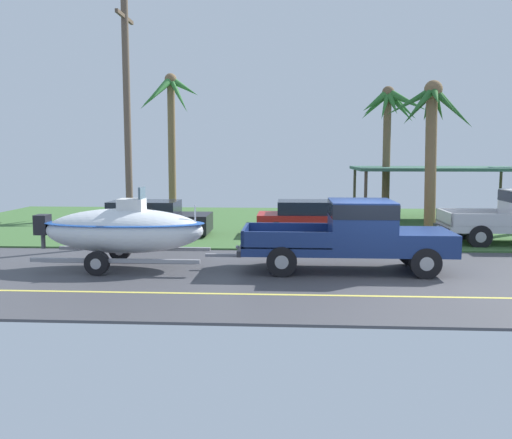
{
  "coord_description": "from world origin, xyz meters",
  "views": [
    {
      "loc": [
        -2.5,
        -14.2,
        3.21
      ],
      "look_at": [
        -3.44,
        1.3,
        1.36
      ],
      "focal_mm": 39.02,
      "sensor_mm": 36.0,
      "label": 1
    }
  ],
  "objects_px": {
    "parked_sedan_far": "(149,219)",
    "utility_pole": "(127,120)",
    "boat_on_trailer": "(124,230)",
    "palm_tree_far_right": "(169,110)",
    "carport_awning": "(439,170)",
    "palm_tree_near_left": "(431,123)",
    "pickup_truck_towing": "(360,232)",
    "palm_tree_mid": "(389,117)",
    "parked_sedan_near": "(315,219)"
  },
  "relations": [
    {
      "from": "pickup_truck_towing",
      "to": "palm_tree_mid",
      "type": "relative_size",
      "value": 0.93
    },
    {
      "from": "pickup_truck_towing",
      "to": "parked_sedan_near",
      "type": "distance_m",
      "value": 6.44
    },
    {
      "from": "boat_on_trailer",
      "to": "parked_sedan_near",
      "type": "distance_m",
      "value": 8.52
    },
    {
      "from": "pickup_truck_towing",
      "to": "parked_sedan_near",
      "type": "bearing_deg",
      "value": 98.11
    },
    {
      "from": "carport_awning",
      "to": "palm_tree_far_right",
      "type": "relative_size",
      "value": 1.07
    },
    {
      "from": "boat_on_trailer",
      "to": "palm_tree_mid",
      "type": "xyz_separation_m",
      "value": [
        9.24,
        11.39,
        3.83
      ]
    },
    {
      "from": "pickup_truck_towing",
      "to": "palm_tree_near_left",
      "type": "bearing_deg",
      "value": 63.55
    },
    {
      "from": "palm_tree_mid",
      "to": "parked_sedan_near",
      "type": "bearing_deg",
      "value": -125.48
    },
    {
      "from": "palm_tree_near_left",
      "to": "palm_tree_far_right",
      "type": "height_order",
      "value": "palm_tree_far_right"
    },
    {
      "from": "pickup_truck_towing",
      "to": "boat_on_trailer",
      "type": "distance_m",
      "value": 6.56
    },
    {
      "from": "palm_tree_near_left",
      "to": "palm_tree_mid",
      "type": "distance_m",
      "value": 4.34
    },
    {
      "from": "boat_on_trailer",
      "to": "parked_sedan_far",
      "type": "distance_m",
      "value": 6.02
    },
    {
      "from": "parked_sedan_far",
      "to": "carport_awning",
      "type": "xyz_separation_m",
      "value": [
        12.4,
        5.45,
        1.78
      ]
    },
    {
      "from": "parked_sedan_near",
      "to": "carport_awning",
      "type": "bearing_deg",
      "value": 40.22
    },
    {
      "from": "pickup_truck_towing",
      "to": "carport_awning",
      "type": "bearing_deg",
      "value": 66.12
    },
    {
      "from": "parked_sedan_far",
      "to": "palm_tree_far_right",
      "type": "bearing_deg",
      "value": 95.77
    },
    {
      "from": "carport_awning",
      "to": "boat_on_trailer",
      "type": "bearing_deg",
      "value": -135.52
    },
    {
      "from": "palm_tree_near_left",
      "to": "utility_pole",
      "type": "height_order",
      "value": "utility_pole"
    },
    {
      "from": "palm_tree_mid",
      "to": "palm_tree_far_right",
      "type": "height_order",
      "value": "palm_tree_far_right"
    },
    {
      "from": "parked_sedan_far",
      "to": "palm_tree_far_right",
      "type": "relative_size",
      "value": 0.64
    },
    {
      "from": "palm_tree_far_right",
      "to": "utility_pole",
      "type": "xyz_separation_m",
      "value": [
        0.62,
        -9.57,
        -1.1
      ]
    },
    {
      "from": "parked_sedan_far",
      "to": "palm_tree_mid",
      "type": "bearing_deg",
      "value": 28.46
    },
    {
      "from": "boat_on_trailer",
      "to": "parked_sedan_far",
      "type": "height_order",
      "value": "boat_on_trailer"
    },
    {
      "from": "parked_sedan_far",
      "to": "palm_tree_near_left",
      "type": "xyz_separation_m",
      "value": [
        10.92,
        1.22,
        3.71
      ]
    },
    {
      "from": "pickup_truck_towing",
      "to": "parked_sedan_far",
      "type": "bearing_deg",
      "value": 141.02
    },
    {
      "from": "boat_on_trailer",
      "to": "palm_tree_far_right",
      "type": "bearing_deg",
      "value": 96.59
    },
    {
      "from": "parked_sedan_far",
      "to": "palm_tree_mid",
      "type": "height_order",
      "value": "palm_tree_mid"
    },
    {
      "from": "pickup_truck_towing",
      "to": "boat_on_trailer",
      "type": "height_order",
      "value": "boat_on_trailer"
    },
    {
      "from": "utility_pole",
      "to": "parked_sedan_far",
      "type": "bearing_deg",
      "value": 86.54
    },
    {
      "from": "boat_on_trailer",
      "to": "carport_awning",
      "type": "height_order",
      "value": "carport_awning"
    },
    {
      "from": "parked_sedan_near",
      "to": "carport_awning",
      "type": "xyz_separation_m",
      "value": [
        5.95,
        5.03,
        1.78
      ]
    },
    {
      "from": "palm_tree_mid",
      "to": "carport_awning",
      "type": "bearing_deg",
      "value": 0.22
    },
    {
      "from": "pickup_truck_towing",
      "to": "palm_tree_far_right",
      "type": "relative_size",
      "value": 0.81
    },
    {
      "from": "boat_on_trailer",
      "to": "palm_tree_far_right",
      "type": "distance_m",
      "value": 14.14
    },
    {
      "from": "parked_sedan_near",
      "to": "utility_pole",
      "type": "bearing_deg",
      "value": -158.68
    },
    {
      "from": "palm_tree_mid",
      "to": "palm_tree_far_right",
      "type": "xyz_separation_m",
      "value": [
        -10.78,
        1.98,
        0.54
      ]
    },
    {
      "from": "carport_awning",
      "to": "palm_tree_near_left",
      "type": "distance_m",
      "value": 4.88
    },
    {
      "from": "pickup_truck_towing",
      "to": "carport_awning",
      "type": "distance_m",
      "value": 12.54
    },
    {
      "from": "parked_sedan_far",
      "to": "utility_pole",
      "type": "height_order",
      "value": "utility_pole"
    },
    {
      "from": "boat_on_trailer",
      "to": "parked_sedan_far",
      "type": "bearing_deg",
      "value": 97.59
    },
    {
      "from": "pickup_truck_towing",
      "to": "parked_sedan_far",
      "type": "xyz_separation_m",
      "value": [
        -7.35,
        5.95,
        -0.39
      ]
    },
    {
      "from": "carport_awning",
      "to": "palm_tree_near_left",
      "type": "height_order",
      "value": "palm_tree_near_left"
    },
    {
      "from": "carport_awning",
      "to": "parked_sedan_near",
      "type": "bearing_deg",
      "value": -139.78
    },
    {
      "from": "palm_tree_mid",
      "to": "parked_sedan_far",
      "type": "bearing_deg",
      "value": -151.54
    },
    {
      "from": "parked_sedan_near",
      "to": "palm_tree_near_left",
      "type": "bearing_deg",
      "value": 10.24
    },
    {
      "from": "boat_on_trailer",
      "to": "palm_tree_near_left",
      "type": "distance_m",
      "value": 12.85
    },
    {
      "from": "carport_awning",
      "to": "parked_sedan_far",
      "type": "bearing_deg",
      "value": -156.29
    },
    {
      "from": "parked_sedan_near",
      "to": "parked_sedan_far",
      "type": "xyz_separation_m",
      "value": [
        -6.45,
        -0.41,
        0.0
      ]
    },
    {
      "from": "parked_sedan_far",
      "to": "utility_pole",
      "type": "relative_size",
      "value": 0.55
    },
    {
      "from": "parked_sedan_near",
      "to": "palm_tree_mid",
      "type": "relative_size",
      "value": 0.73
    }
  ]
}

